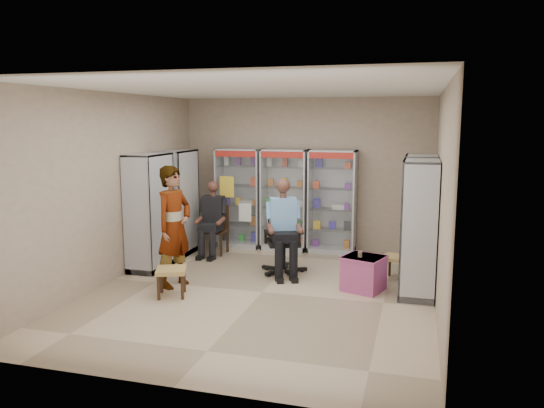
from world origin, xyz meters
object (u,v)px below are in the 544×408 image
(cabinet_back_right, at_px, (332,202))
(cabinet_left_far, at_px, (178,203))
(cabinet_back_left, at_px, (240,198))
(woven_stool_a, at_px, (396,268))
(cabinet_right_near, at_px, (419,229))
(wooden_chair, at_px, (215,230))
(cabinet_right_far, at_px, (419,216))
(standing_man, at_px, (174,227))
(woven_stool_b, at_px, (172,282))
(cabinet_left_near, at_px, (150,212))
(pink_trunk, at_px, (364,273))
(cabinet_back_mid, at_px, (285,200))
(office_chair, at_px, (284,239))
(seated_shopkeeper, at_px, (283,230))

(cabinet_back_right, bearing_deg, cabinet_left_far, -161.81)
(cabinet_back_left, relative_size, woven_stool_a, 5.08)
(cabinet_right_near, bearing_deg, cabinet_back_left, 57.72)
(cabinet_back_right, bearing_deg, wooden_chair, -161.25)
(cabinet_back_left, xyz_separation_m, woven_stool_a, (3.20, -1.54, -0.80))
(cabinet_back_left, relative_size, cabinet_left_far, 1.00)
(cabinet_right_far, xyz_separation_m, cabinet_right_near, (0.00, -1.10, 0.00))
(wooden_chair, bearing_deg, standing_man, -85.88)
(cabinet_back_left, xyz_separation_m, woven_stool_b, (0.07, -3.26, -0.79))
(woven_stool_a, bearing_deg, cabinet_left_near, -173.23)
(cabinet_right_far, distance_m, pink_trunk, 1.53)
(pink_trunk, bearing_deg, cabinet_left_far, 160.66)
(cabinet_back_mid, height_order, office_chair, cabinet_back_mid)
(seated_shopkeeper, bearing_deg, cabinet_back_mid, 80.67)
(seated_shopkeeper, height_order, standing_man, standing_man)
(cabinet_back_left, bearing_deg, cabinet_left_far, -135.00)
(cabinet_back_left, height_order, cabinet_back_right, same)
(cabinet_back_right, bearing_deg, seated_shopkeeper, -108.16)
(cabinet_back_right, xyz_separation_m, cabinet_right_near, (1.63, -2.23, 0.00))
(cabinet_left_far, distance_m, woven_stool_a, 4.25)
(cabinet_back_left, relative_size, standing_man, 1.06)
(cabinet_back_left, relative_size, cabinet_right_far, 1.00)
(cabinet_left_far, distance_m, cabinet_left_near, 1.10)
(wooden_chair, xyz_separation_m, woven_stool_b, (0.32, -2.53, -0.26))
(pink_trunk, distance_m, standing_man, 2.99)
(cabinet_left_near, height_order, office_chair, cabinet_left_near)
(cabinet_back_mid, bearing_deg, seated_shopkeeper, -76.80)
(seated_shopkeeper, relative_size, woven_stool_b, 3.56)
(cabinet_right_far, distance_m, cabinet_right_near, 1.10)
(cabinet_back_right, relative_size, seated_shopkeeper, 1.33)
(wooden_chair, bearing_deg, cabinet_right_far, -6.04)
(cabinet_left_far, xyz_separation_m, woven_stool_a, (4.13, -0.61, -0.80))
(cabinet_back_right, relative_size, office_chair, 1.70)
(cabinet_back_mid, bearing_deg, woven_stool_a, -34.38)
(cabinet_left_near, height_order, woven_stool_a, cabinet_left_near)
(standing_man, bearing_deg, wooden_chair, 20.19)
(cabinet_back_mid, xyz_separation_m, woven_stool_b, (-0.88, -3.26, -0.79))
(woven_stool_b, bearing_deg, cabinet_left_near, 128.99)
(pink_trunk, bearing_deg, standing_man, -168.81)
(seated_shopkeeper, distance_m, pink_trunk, 1.58)
(cabinet_right_near, xyz_separation_m, woven_stool_a, (-0.33, 0.69, -0.80))
(woven_stool_a, height_order, woven_stool_b, woven_stool_b)
(woven_stool_b, height_order, standing_man, standing_man)
(cabinet_back_left, xyz_separation_m, office_chair, (1.35, -1.64, -0.41))
(cabinet_left_near, height_order, seated_shopkeeper, cabinet_left_near)
(pink_trunk, relative_size, woven_stool_b, 1.30)
(cabinet_right_near, bearing_deg, office_chair, 74.86)
(cabinet_right_near, height_order, cabinet_left_far, same)
(standing_man, bearing_deg, cabinet_back_right, -19.61)
(office_chair, bearing_deg, wooden_chair, 127.82)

